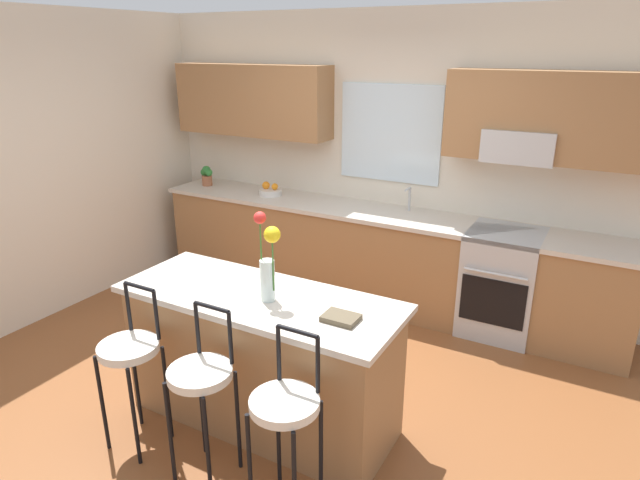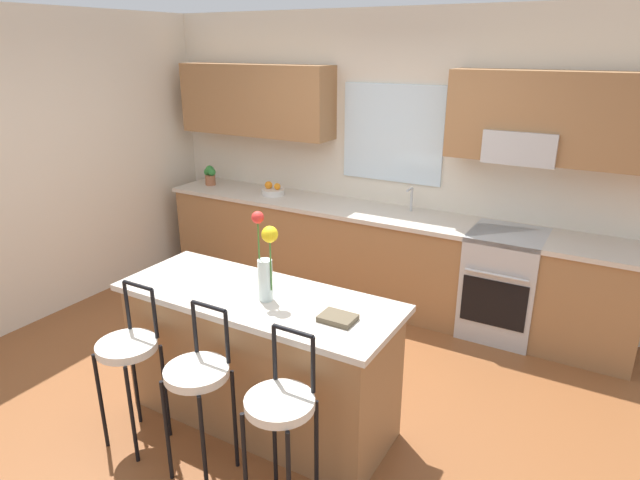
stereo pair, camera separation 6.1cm
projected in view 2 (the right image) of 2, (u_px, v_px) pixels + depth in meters
ground_plane at (277, 389)px, 4.01m from camera, size 14.00×14.00×0.00m
wall_left at (60, 164)px, 5.00m from camera, size 0.12×4.60×2.70m
back_wall_assembly at (394, 144)px, 5.11m from camera, size 5.60×0.50×2.70m
counter_run at (376, 256)px, 5.24m from camera, size 4.56×0.64×0.92m
sink_faucet at (411, 197)px, 5.02m from camera, size 0.02×0.13×0.23m
oven_range at (502, 284)px, 4.66m from camera, size 0.60×0.64×0.92m
kitchen_island at (259, 358)px, 3.54m from camera, size 1.82×0.71×0.92m
bar_stool_near at (129, 353)px, 3.28m from camera, size 0.36×0.36×1.04m
bar_stool_middle at (198, 379)px, 3.02m from camera, size 0.36×0.36×1.04m
bar_stool_far at (281, 411)px, 2.76m from camera, size 0.36×0.36×1.04m
flower_vase at (266, 261)px, 3.23m from camera, size 0.17×0.10×0.56m
cookbook at (338, 318)px, 3.06m from camera, size 0.20×0.15×0.03m
fruit_bowl_oranges at (273, 191)px, 5.62m from camera, size 0.24×0.24×0.13m
potted_plant_small at (210, 175)px, 5.99m from camera, size 0.16×0.11×0.22m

